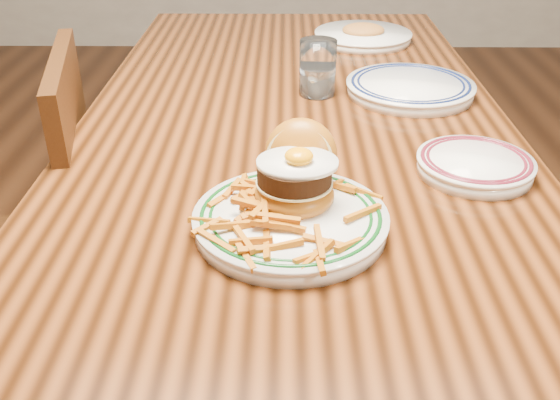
{
  "coord_description": "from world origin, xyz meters",
  "views": [
    {
      "loc": [
        -0.02,
        -1.2,
        1.23
      ],
      "look_at": [
        -0.03,
        -0.46,
        0.8
      ],
      "focal_mm": 40.0,
      "sensor_mm": 36.0,
      "label": 1
    }
  ],
  "objects_px": {
    "table": "(294,147)",
    "chair_left": "(35,247)",
    "main_plate": "(292,202)",
    "side_plate": "(475,164)"
  },
  "relations": [
    {
      "from": "table",
      "to": "chair_left",
      "type": "relative_size",
      "value": 1.82
    },
    {
      "from": "table",
      "to": "main_plate",
      "type": "bearing_deg",
      "value": -91.07
    },
    {
      "from": "main_plate",
      "to": "side_plate",
      "type": "distance_m",
      "value": 0.34
    },
    {
      "from": "chair_left",
      "to": "side_plate",
      "type": "height_order",
      "value": "chair_left"
    },
    {
      "from": "chair_left",
      "to": "main_plate",
      "type": "relative_size",
      "value": 3.03
    },
    {
      "from": "main_plate",
      "to": "side_plate",
      "type": "bearing_deg",
      "value": 36.83
    },
    {
      "from": "table",
      "to": "chair_left",
      "type": "xyz_separation_m",
      "value": [
        -0.56,
        -0.1,
        -0.19
      ]
    },
    {
      "from": "side_plate",
      "to": "main_plate",
      "type": "bearing_deg",
      "value": -176.62
    },
    {
      "from": "chair_left",
      "to": "table",
      "type": "bearing_deg",
      "value": -2.73
    },
    {
      "from": "table",
      "to": "side_plate",
      "type": "relative_size",
      "value": 8.36
    }
  ]
}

